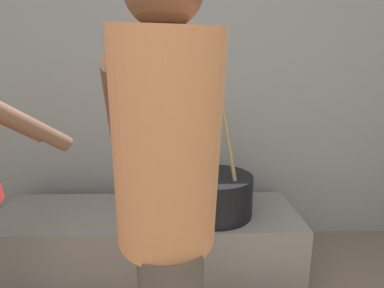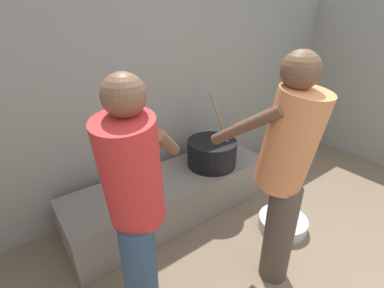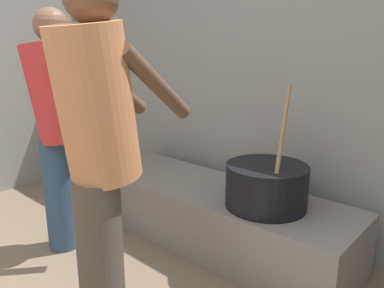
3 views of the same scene
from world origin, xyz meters
TOP-DOWN VIEW (x-y plane):
  - block_enclosure_rear at (0.00, 2.54)m, footprint 5.09×0.20m
  - hearth_ledge at (-0.28, 2.02)m, footprint 1.95×0.60m
  - cooking_pot_main at (0.16, 1.98)m, footprint 0.47×0.47m
  - cook_in_orange_shirt at (-0.08, 1.03)m, footprint 0.44×0.71m
  - cook_in_red_shirt at (-0.96, 1.32)m, footprint 0.68×0.69m

SIDE VIEW (x-z plane):
  - hearth_ledge at x=-0.28m, z-range 0.00..0.40m
  - cooking_pot_main at x=0.16m, z-range 0.18..0.89m
  - cook_in_red_shirt at x=-0.96m, z-range 0.11..1.65m
  - cook_in_orange_shirt at x=-0.08m, z-range 0.12..1.72m
  - block_enclosure_rear at x=0.00m, z-range 0.00..1.92m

